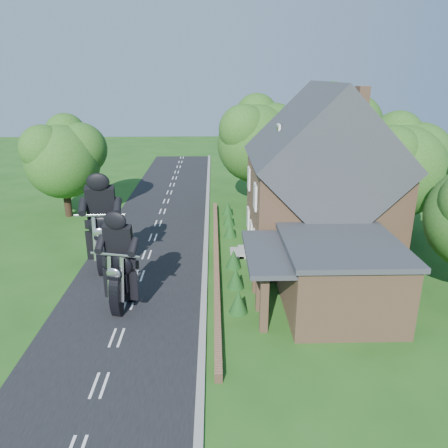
{
  "coord_description": "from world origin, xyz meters",
  "views": [
    {
      "loc": [
        4.17,
        -19.07,
        10.64
      ],
      "look_at": [
        4.74,
        3.64,
        2.8
      ],
      "focal_mm": 35.0,
      "sensor_mm": 36.0,
      "label": 1
    }
  ],
  "objects_px": {
    "garden_wall": "(216,258)",
    "motorcycle_lead": "(123,295)",
    "house": "(320,186)",
    "annex": "(336,275)",
    "motorcycle_follow": "(106,256)"
  },
  "relations": [
    {
      "from": "garden_wall",
      "to": "annex",
      "type": "bearing_deg",
      "value": -46.16
    },
    {
      "from": "annex",
      "to": "house",
      "type": "bearing_deg",
      "value": 84.76
    },
    {
      "from": "annex",
      "to": "motorcycle_follow",
      "type": "relative_size",
      "value": 3.85
    },
    {
      "from": "annex",
      "to": "motorcycle_lead",
      "type": "height_order",
      "value": "annex"
    },
    {
      "from": "garden_wall",
      "to": "motorcycle_follow",
      "type": "height_order",
      "value": "motorcycle_follow"
    },
    {
      "from": "annex",
      "to": "garden_wall",
      "type": "bearing_deg",
      "value": 133.84
    },
    {
      "from": "house",
      "to": "motorcycle_lead",
      "type": "distance_m",
      "value": 13.02
    },
    {
      "from": "house",
      "to": "motorcycle_follow",
      "type": "xyz_separation_m",
      "value": [
        -12.45,
        -2.13,
        -3.49
      ]
    },
    {
      "from": "house",
      "to": "annex",
      "type": "bearing_deg",
      "value": -95.24
    },
    {
      "from": "garden_wall",
      "to": "motorcycle_lead",
      "type": "distance_m",
      "value": 7.16
    },
    {
      "from": "garden_wall",
      "to": "motorcycle_lead",
      "type": "bearing_deg",
      "value": -128.44
    },
    {
      "from": "garden_wall",
      "to": "motorcycle_follow",
      "type": "xyz_separation_m",
      "value": [
        -6.26,
        -1.13,
        0.65
      ]
    },
    {
      "from": "motorcycle_lead",
      "to": "annex",
      "type": "bearing_deg",
      "value": -167.57
    },
    {
      "from": "garden_wall",
      "to": "annex",
      "type": "xyz_separation_m",
      "value": [
        5.57,
        -5.8,
        1.57
      ]
    },
    {
      "from": "garden_wall",
      "to": "motorcycle_lead",
      "type": "relative_size",
      "value": 13.87
    }
  ]
}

